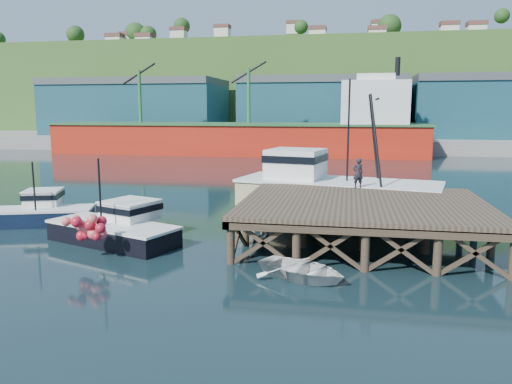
% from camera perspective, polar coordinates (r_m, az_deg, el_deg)
% --- Properties ---
extents(ground, '(300.00, 300.00, 0.00)m').
position_cam_1_polar(ground, '(26.35, -0.08, -5.17)').
color(ground, black).
rests_on(ground, ground).
extents(wharf, '(12.00, 10.00, 2.62)m').
position_cam_1_polar(wharf, '(25.33, 12.17, -1.48)').
color(wharf, brown).
rests_on(wharf, ground).
extents(far_quay, '(160.00, 40.00, 2.00)m').
position_cam_1_polar(far_quay, '(95.35, 7.74, 5.94)').
color(far_quay, gray).
rests_on(far_quay, ground).
extents(warehouse_left, '(32.00, 16.00, 9.00)m').
position_cam_1_polar(warehouse_left, '(98.43, -13.41, 9.09)').
color(warehouse_left, '#1B485A').
rests_on(warehouse_left, far_quay).
extents(warehouse_mid, '(28.00, 16.00, 9.00)m').
position_cam_1_polar(warehouse_mid, '(90.19, 7.66, 9.25)').
color(warehouse_mid, '#1B485A').
rests_on(warehouse_mid, far_quay).
extents(warehouse_right, '(30.00, 16.00, 9.00)m').
position_cam_1_polar(warehouse_right, '(93.55, 26.54, 8.36)').
color(warehouse_right, '#1B485A').
rests_on(warehouse_right, far_quay).
extents(cargo_ship, '(55.50, 10.00, 13.75)m').
position_cam_1_polar(cargo_ship, '(74.32, 0.33, 6.85)').
color(cargo_ship, red).
rests_on(cargo_ship, ground).
extents(hillside, '(220.00, 50.00, 22.00)m').
position_cam_1_polar(hillside, '(125.23, 8.56, 11.31)').
color(hillside, '#2D511E').
rests_on(hillside, ground).
extents(boat_navy, '(6.37, 4.24, 3.75)m').
position_cam_1_polar(boat_navy, '(31.80, -23.42, -2.03)').
color(boat_navy, black).
rests_on(boat_navy, ground).
extents(boat_black, '(7.47, 6.20, 4.33)m').
position_cam_1_polar(boat_black, '(26.15, -15.58, -3.84)').
color(boat_black, black).
rests_on(boat_black, ground).
extents(trawler, '(13.37, 7.17, 8.50)m').
position_cam_1_polar(trawler, '(32.21, 8.81, 0.58)').
color(trawler, '#C9BC82').
rests_on(trawler, ground).
extents(dinghy, '(4.60, 4.18, 0.78)m').
position_cam_1_polar(dinghy, '(20.04, 5.30, -8.78)').
color(dinghy, silver).
rests_on(dinghy, ground).
extents(dockworker, '(0.75, 0.64, 1.74)m').
position_cam_1_polar(dockworker, '(29.43, 11.57, 2.12)').
color(dockworker, black).
rests_on(dockworker, wharf).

